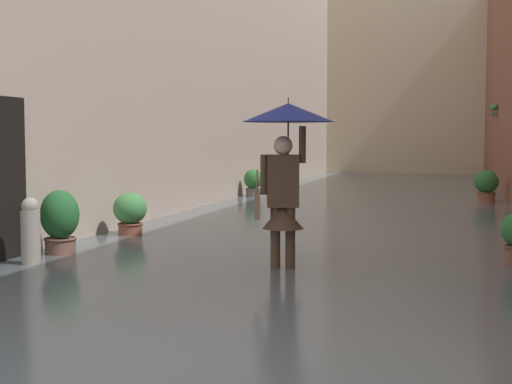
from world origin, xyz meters
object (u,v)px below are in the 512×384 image
person_wading (286,148)px  potted_plant_far_right (130,214)px  potted_plant_near_left (486,186)px  potted_plant_mid_right (60,223)px  mooring_bollard (31,235)px  potted_plant_near_right (253,183)px

person_wading → potted_plant_far_right: 4.06m
potted_plant_far_right → potted_plant_near_left: (-5.87, -7.85, 0.06)m
potted_plant_mid_right → mooring_bollard: potted_plant_mid_right is taller
potted_plant_near_right → mooring_bollard: 11.00m
person_wading → potted_plant_near_right: size_ratio=2.58×
potted_plant_near_left → potted_plant_near_right: bearing=-2.4°
person_wading → mooring_bollard: 3.35m
person_wading → potted_plant_mid_right: 3.37m
mooring_bollard → potted_plant_mid_right: bearing=-84.7°
potted_plant_near_right → mooring_bollard: mooring_bollard is taller
potted_plant_near_left → person_wading: bearing=74.9°
potted_plant_far_right → potted_plant_mid_right: 2.07m
potted_plant_far_right → potted_plant_mid_right: potted_plant_mid_right is taller
potted_plant_mid_right → potted_plant_near_left: 11.56m
potted_plant_far_right → potted_plant_near_left: 9.80m
potted_plant_near_right → potted_plant_far_right: bearing=91.0°
potted_plant_far_right → potted_plant_near_left: bearing=-126.8°
potted_plant_near_left → potted_plant_near_right: size_ratio=1.06×
potted_plant_near_left → mooring_bollard: bearing=61.4°
person_wading → potted_plant_far_right: bearing=-36.9°
potted_plant_near_left → potted_plant_near_right: (6.02, -0.25, -0.04)m
potted_plant_far_right → mooring_bollard: mooring_bollard is taller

